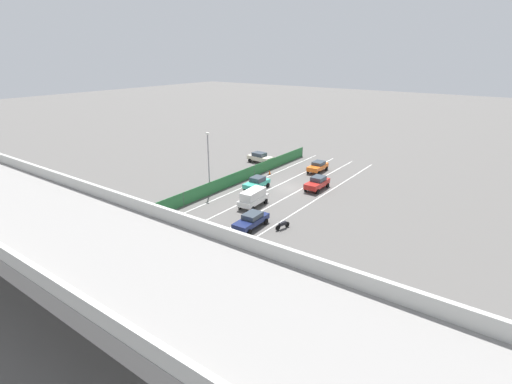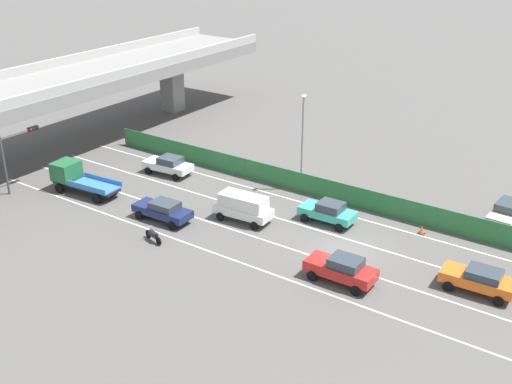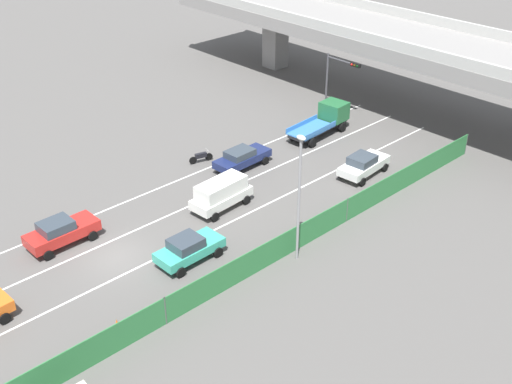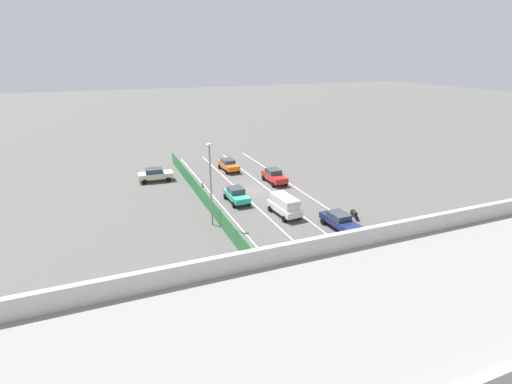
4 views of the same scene
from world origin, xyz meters
name	(u,v)px [view 3 (image 3 of 4)]	position (x,y,z in m)	size (l,w,h in m)	color
ground_plane	(117,257)	(0.00, 0.00, 0.00)	(300.00, 300.00, 0.00)	#565451
lane_line_left_edge	(148,193)	(-5.21, 5.90, 0.00)	(0.14, 47.81, 0.01)	silver
lane_line_mid_left	(178,211)	(-1.74, 5.90, 0.00)	(0.14, 47.81, 0.01)	silver
lane_line_mid_right	(211,232)	(1.74, 5.90, 0.00)	(0.14, 47.81, 0.01)	silver
lane_line_right_edge	(247,255)	(5.21, 5.90, 0.00)	(0.14, 47.81, 0.01)	silver
elevated_overpass	(429,50)	(0.00, 31.81, 6.05)	(57.84, 9.17, 7.73)	gray
green_fence	(267,255)	(6.88, 5.90, 0.86)	(0.10, 43.91, 1.72)	#2D753D
car_sedan_red	(61,231)	(-3.49, -1.69, 0.95)	(2.05, 4.50, 1.76)	red
car_van_white	(221,193)	(-0.05, 8.36, 1.18)	(2.24, 4.53, 2.07)	silver
car_hatchback_white	(363,164)	(3.56, 19.11, 0.90)	(2.34, 4.58, 1.65)	silver
car_sedan_navy	(242,157)	(-3.46, 13.33, 0.87)	(2.09, 4.74, 1.56)	navy
car_taxi_teal	(189,248)	(3.28, 2.96, 0.90)	(2.07, 4.25, 1.66)	teal
flatbed_truck_blue	(326,118)	(-3.48, 22.97, 1.23)	(2.68, 6.20, 2.36)	black
motorcycle	(201,157)	(-6.33, 11.67, 0.46)	(0.74, 1.91, 0.93)	black
traffic_light	(339,73)	(-5.80, 27.04, 3.67)	(3.70, 0.41, 5.12)	#47474C
street_lamp	(299,188)	(7.50, 7.84, 4.84)	(0.60, 0.36, 8.11)	gray
traffic_cone	(117,325)	(5.52, -3.50, 0.32)	(0.47, 0.47, 0.69)	orange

